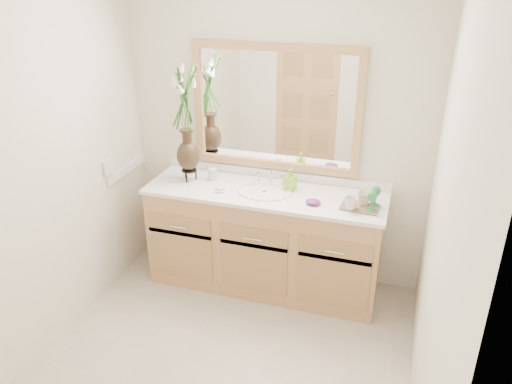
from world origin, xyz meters
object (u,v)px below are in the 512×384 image
(tumbler, at_px, (213,174))
(tray, at_px, (360,207))
(flower_vase, at_px, (185,108))
(soap_bottle, at_px, (290,180))

(tumbler, bearing_deg, tray, -7.67)
(tumbler, xyz_separation_m, tray, (1.19, -0.16, -0.04))
(tumbler, height_order, tray, tumbler)
(flower_vase, relative_size, soap_bottle, 5.60)
(tumbler, distance_m, soap_bottle, 0.64)
(soap_bottle, relative_size, tray, 0.59)
(flower_vase, relative_size, tumbler, 9.56)
(soap_bottle, height_order, tray, soap_bottle)
(flower_vase, xyz_separation_m, tumbler, (0.17, 0.06, -0.55))
(tumbler, bearing_deg, soap_bottle, 0.03)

